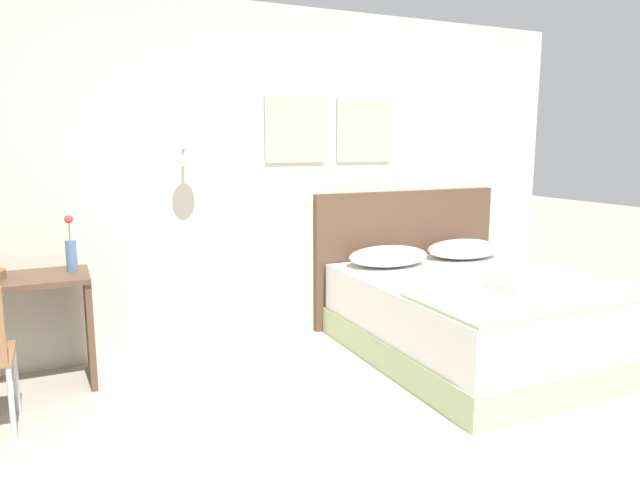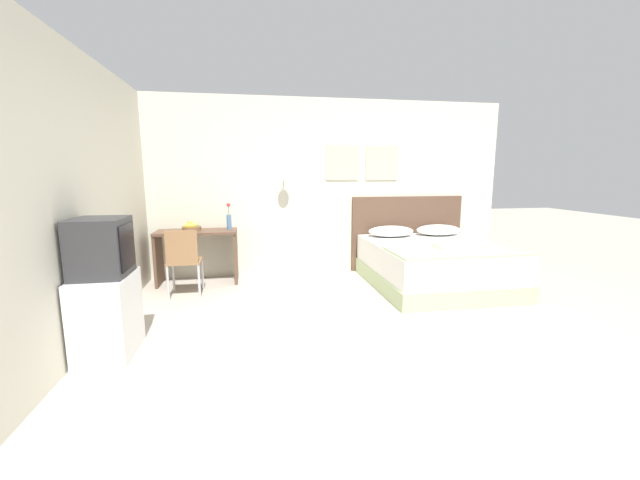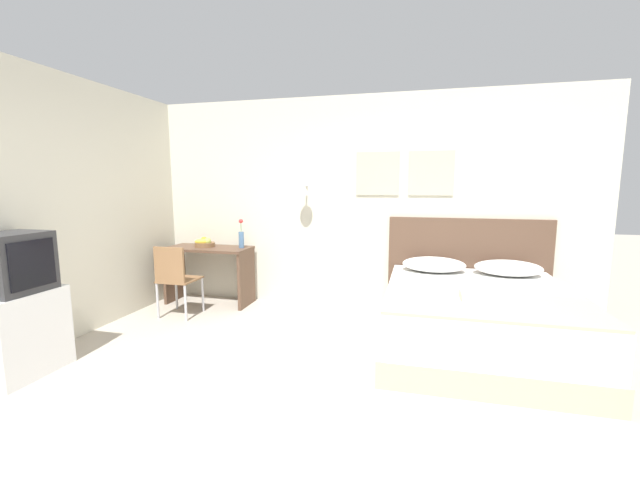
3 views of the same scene
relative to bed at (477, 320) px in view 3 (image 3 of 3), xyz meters
name	(u,v)px [view 3 (image 3 of 3)]	position (x,y,z in m)	size (l,w,h in m)	color
ground_plane	(279,422)	(-1.43, -1.57, -0.29)	(24.00, 24.00, 0.00)	#B2A899
wall_back	(350,204)	(-1.42, 1.07, 1.04)	(5.85, 0.31, 2.65)	beige
bed	(477,320)	(0.00, 0.00, 0.00)	(1.71, 1.96, 0.59)	#B2C693
headboard	(467,268)	(0.00, 1.01, 0.30)	(1.83, 0.06, 1.18)	brown
pillow_left	(434,264)	(-0.39, 0.69, 0.38)	(0.70, 0.47, 0.16)	white
pillow_right	(508,268)	(0.39, 0.69, 0.38)	(0.70, 0.47, 0.16)	white
throw_blanket	(489,306)	(0.00, -0.57, 0.31)	(1.66, 0.78, 0.02)	#B2C693
folded_towel_near_foot	(482,296)	(-0.03, -0.43, 0.35)	(0.34, 0.27, 0.06)	white
desk	(209,265)	(-3.24, 0.73, 0.23)	(1.10, 0.50, 0.75)	brown
desk_chair	(175,276)	(-3.33, 0.11, 0.21)	(0.41, 0.41, 0.86)	#8E6642
fruit_bowl	(205,243)	(-3.30, 0.75, 0.51)	(0.26, 0.26, 0.13)	brown
flower_vase	(241,237)	(-2.79, 0.78, 0.60)	(0.07, 0.07, 0.38)	#4C7099
tv_stand	(20,334)	(-3.72, -1.45, 0.06)	(0.42, 0.62, 0.70)	white
television	(13,263)	(-3.72, -1.45, 0.65)	(0.41, 0.47, 0.49)	#2D2D30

